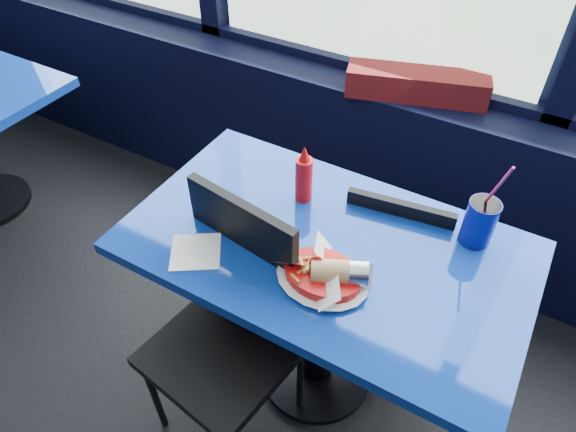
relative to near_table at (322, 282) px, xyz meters
The scene contains 9 objects.
window_sill 0.94m from the near_table, 109.03° to the left, with size 5.00×0.26×0.80m, color black.
near_table is the anchor object (origin of this frame).
chair_near_front 0.31m from the near_table, 129.49° to the right, with size 0.47×0.47×0.92m.
chair_near_back 0.38m from the near_table, 63.94° to the left, with size 0.41×0.41×0.80m.
planter_box 0.90m from the near_table, 92.42° to the left, with size 0.55×0.14×0.11m, color maroon.
food_basket 0.26m from the near_table, 64.61° to the right, with size 0.24×0.23×0.09m.
ketchup_bottle 0.35m from the near_table, 136.81° to the left, with size 0.06×0.06×0.21m.
soda_cup 0.52m from the near_table, 31.74° to the left, with size 0.09×0.09×0.31m.
napkin 0.43m from the near_table, 144.53° to the right, with size 0.14×0.14×0.00m, color white.
Camera 1 is at (0.73, 1.03, 1.87)m, focal length 32.00 mm.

